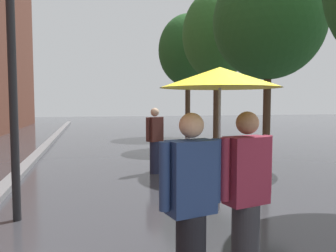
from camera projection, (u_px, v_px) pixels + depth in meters
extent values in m
cube|color=slate|center=(40.00, 152.00, 11.40)|extent=(0.30, 36.00, 0.12)
cylinder|color=#473323|center=(267.00, 116.00, 9.18)|extent=(0.21, 0.21, 2.79)
ellipsoid|color=#235623|center=(269.00, 21.00, 9.00)|extent=(3.02, 3.02, 3.14)
cylinder|color=#473323|center=(216.00, 108.00, 12.98)|extent=(0.24, 0.24, 3.07)
ellipsoid|color=#2D6628|center=(217.00, 35.00, 12.77)|extent=(2.68, 2.68, 3.44)
cylinder|color=#473323|center=(188.00, 107.00, 16.85)|extent=(0.26, 0.26, 3.03)
ellipsoid|color=#235623|center=(188.00, 50.00, 16.65)|extent=(2.97, 2.97, 3.60)
cube|color=navy|center=(191.00, 177.00, 2.78)|extent=(0.44, 0.31, 0.62)
sphere|color=tan|center=(191.00, 125.00, 2.75)|extent=(0.21, 0.21, 0.21)
cylinder|color=navy|center=(165.00, 176.00, 2.67)|extent=(0.09, 0.09, 0.56)
cylinder|color=navy|center=(216.00, 171.00, 2.89)|extent=(0.09, 0.09, 0.56)
cylinder|color=#2D2D33|center=(245.00, 247.00, 3.10)|extent=(0.26, 0.26, 0.83)
cube|color=maroon|center=(247.00, 170.00, 3.05)|extent=(0.44, 0.31, 0.62)
sphere|color=#9E7051|center=(247.00, 123.00, 3.02)|extent=(0.21, 0.21, 0.21)
cylinder|color=maroon|center=(225.00, 169.00, 2.93)|extent=(0.09, 0.09, 0.56)
cylinder|color=maroon|center=(267.00, 165.00, 3.16)|extent=(0.09, 0.09, 0.56)
cylinder|color=#9E9EA3|center=(219.00, 149.00, 2.92)|extent=(0.02, 0.02, 1.11)
cone|color=yellow|center=(220.00, 77.00, 2.87)|extent=(1.06, 1.06, 0.18)
cylinder|color=black|center=(13.00, 99.00, 4.85)|extent=(0.12, 0.12, 3.62)
cylinder|color=#1E233D|center=(155.00, 157.00, 8.25)|extent=(0.26, 0.26, 0.80)
cube|color=#4C231E|center=(155.00, 129.00, 8.20)|extent=(0.45, 0.41, 0.60)
sphere|color=beige|center=(155.00, 112.00, 8.17)|extent=(0.21, 0.21, 0.21)
cylinder|color=#4C231E|center=(148.00, 129.00, 8.02)|extent=(0.09, 0.09, 0.54)
cylinder|color=#4C231E|center=(162.00, 127.00, 8.39)|extent=(0.09, 0.09, 0.54)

